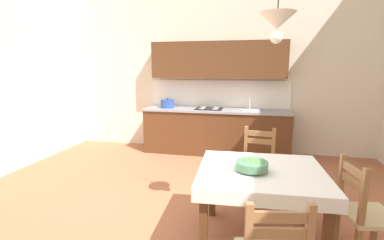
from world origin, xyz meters
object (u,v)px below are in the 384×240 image
Objects in this scene: dining_chair_kitchen_side at (257,166)px; dining_chair_window_side at (364,214)px; dining_table at (261,182)px; pendant_lamp at (277,22)px; kitchen_cabinetry at (216,111)px; fruit_bowl at (252,165)px.

dining_chair_kitchen_side is 1.38m from dining_chair_window_side.
dining_chair_kitchen_side is (-0.02, 0.96, -0.18)m from dining_table.
dining_chair_kitchen_side is at bearing 95.67° from pendant_lamp.
dining_chair_kitchen_side is (0.81, -1.85, -0.41)m from kitchen_cabinetry.
dining_chair_window_side is at bearing -4.44° from dining_table.
kitchen_cabinetry is at bearing 106.30° from dining_table.
pendant_lamp reaches higher than dining_chair_window_side.
pendant_lamp reaches higher than dining_table.
kitchen_cabinetry is at bearing 113.54° from dining_chair_kitchen_side.
dining_chair_kitchen_side reaches higher than fruit_bowl.
kitchen_cabinetry is 9.57× the size of fruit_bowl.
kitchen_cabinetry reaches higher than dining_table.
kitchen_cabinetry is 2.94m from dining_table.
kitchen_cabinetry is 2.32× the size of dining_table.
kitchen_cabinetry is 3.57× the size of pendant_lamp.
fruit_bowl is at bearing 179.84° from dining_chair_window_side.
pendant_lamp is (0.17, 0.12, 1.28)m from fruit_bowl.
kitchen_cabinetry is 2.97m from fruit_bowl.
dining_chair_kitchen_side is 1.16× the size of pendant_lamp.
kitchen_cabinetry is 3.38m from dining_chair_window_side.
pendant_lamp is (0.90, -2.76, 1.24)m from kitchen_cabinetry.
fruit_bowl is 0.37× the size of pendant_lamp.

